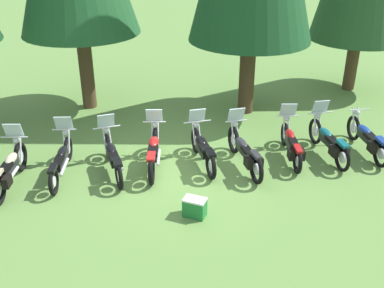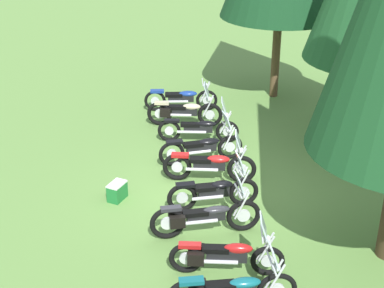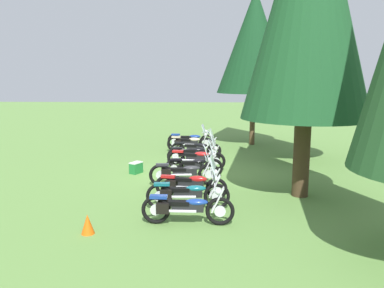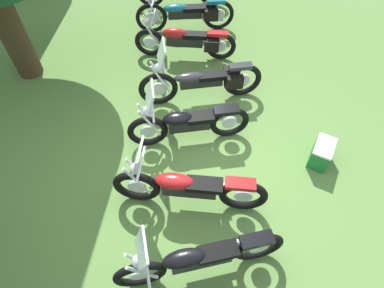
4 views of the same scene
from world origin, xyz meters
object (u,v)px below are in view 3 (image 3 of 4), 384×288
Objects in this scene: motorcycle_1 at (190,143)px; pine_tree_1 at (307,29)px; motorcycle_5 at (195,165)px; motorcycle_3 at (195,153)px; pine_tree_0 at (255,41)px; motorcycle_8 at (187,193)px; traffic_cone at (88,224)px; motorcycle_4 at (197,158)px; motorcycle_6 at (184,172)px; motorcycle_0 at (191,139)px; motorcycle_2 at (197,148)px; motorcycle_9 at (186,207)px; picnic_cooler at (136,168)px; motorcycle_7 at (190,184)px.

motorcycle_1 is 0.26× the size of pine_tree_1.
motorcycle_3 is at bearing 85.72° from motorcycle_5.
pine_tree_0 is at bearing -157.36° from pine_tree_1.
motorcycle_3 is 0.98× the size of motorcycle_8.
motorcycle_3 is 7.97m from traffic_cone.
motorcycle_6 reaches higher than motorcycle_4.
traffic_cone is at bearing -119.92° from motorcycle_5.
pine_tree_1 is at bearing -27.20° from motorcycle_0.
motorcycle_2 is at bearing 78.34° from motorcycle_3.
pine_tree_1 reaches higher than motorcycle_6.
motorcycle_0 is 7.10m from motorcycle_6.
motorcycle_1 is at bearing 87.86° from motorcycle_3.
motorcycle_4 reaches higher than motorcycle_2.
motorcycle_9 is (9.42, 0.25, -0.03)m from motorcycle_1.
motorcycle_0 is at bearing 84.68° from motorcycle_6.
motorcycle_4 is (3.52, 0.42, -0.01)m from motorcycle_1.
motorcycle_1 is at bearing 89.03° from motorcycle_5.
traffic_cone is (11.31, -2.07, -0.21)m from motorcycle_0.
motorcycle_6 is 4.20× the size of picnic_cooler.
pine_tree_1 is (1.70, 5.00, 5.16)m from motorcycle_1.
pine_tree_0 is at bearing 62.30° from motorcycle_5.
motorcycle_6 is 1.03× the size of motorcycle_8.
motorcycle_0 is 6.06m from motorcycle_5.
motorcycle_7 is (4.76, -0.04, -0.01)m from motorcycle_3.
traffic_cone is (4.21, -2.08, -0.23)m from motorcycle_6.
picnic_cooler is (0.69, -2.33, -0.26)m from motorcycle_4.
motorcycle_0 is 9.51m from motorcycle_8.
motorcycle_8 is 9.62m from pine_tree_1.
traffic_cone is at bearing -101.99° from motorcycle_4.
motorcycle_3 is 4.83× the size of traffic_cone.
motorcycle_1 is 8.27m from motorcycle_8.
motorcycle_4 is 4.75m from motorcycle_8.
motorcycle_3 is (1.28, -0.05, 0.02)m from motorcycle_2.
motorcycle_2 is 1.01× the size of motorcycle_3.
traffic_cone is (7.61, -2.38, -0.22)m from motorcycle_3.
motorcycle_8 reaches higher than motorcycle_3.
motorcycle_1 is 3.55m from motorcycle_4.
motorcycle_7 is (1.36, 0.26, -0.02)m from motorcycle_6.
motorcycle_2 reaches higher than motorcycle_9.
motorcycle_1 is at bearing 89.80° from motorcycle_8.
motorcycle_6 is 1.03× the size of motorcycle_9.
motorcycle_6 is at bearing -50.08° from pine_tree_1.
motorcycle_1 is 1.00× the size of motorcycle_3.
motorcycle_7 is (7.23, 0.28, -0.03)m from motorcycle_1.
motorcycle_0 is 1.06× the size of motorcycle_7.
motorcycle_8 is at bearing 27.85° from picnic_cooler.
pine_tree_1 reaches higher than picnic_cooler.
pine_tree_1 reaches higher than motorcycle_8.
motorcycle_1 is 4.64m from picnic_cooler.
motorcycle_2 is 6.97m from pine_tree_1.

